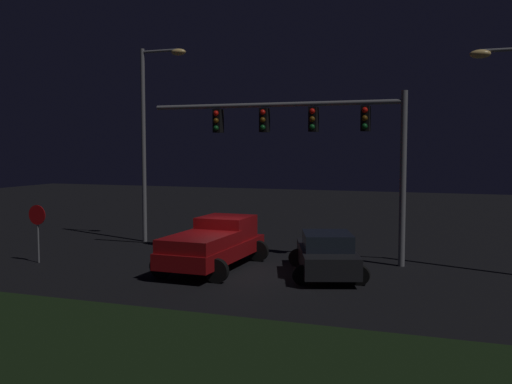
% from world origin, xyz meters
% --- Properties ---
extents(ground_plane, '(80.00, 80.00, 0.00)m').
position_xyz_m(ground_plane, '(0.00, 0.00, 0.00)').
color(ground_plane, black).
extents(grass_median, '(22.12, 6.74, 0.10)m').
position_xyz_m(grass_median, '(0.00, -8.87, 0.05)').
color(grass_median, black).
rests_on(grass_median, ground_plane).
extents(pickup_truck, '(2.93, 5.44, 1.80)m').
position_xyz_m(pickup_truck, '(-0.68, 0.24, 1.00)').
color(pickup_truck, maroon).
rests_on(pickup_truck, ground_plane).
extents(car_sedan, '(3.34, 4.75, 1.51)m').
position_xyz_m(car_sedan, '(3.44, 0.45, 0.74)').
color(car_sedan, black).
rests_on(car_sedan, ground_plane).
extents(traffic_signal_gantry, '(10.32, 0.56, 6.50)m').
position_xyz_m(traffic_signal_gantry, '(2.36, 2.88, 5.03)').
color(traffic_signal_gantry, slate).
rests_on(traffic_signal_gantry, ground_plane).
extents(street_lamp_left, '(2.31, 0.44, 8.95)m').
position_xyz_m(street_lamp_left, '(-5.83, 4.72, 5.54)').
color(street_lamp_left, slate).
rests_on(street_lamp_left, ground_plane).
extents(stop_sign, '(0.76, 0.08, 2.23)m').
position_xyz_m(stop_sign, '(-7.48, -1.12, 1.56)').
color(stop_sign, slate).
rests_on(stop_sign, ground_plane).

